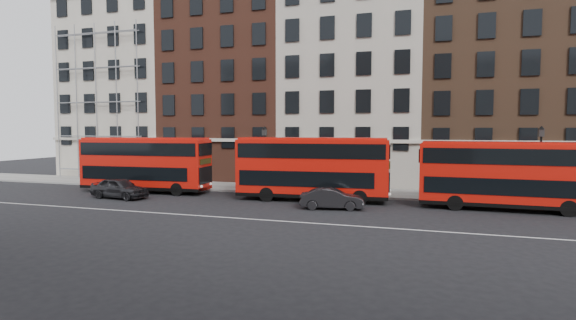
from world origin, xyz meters
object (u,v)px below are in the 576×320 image
(bus_a, at_px, (145,163))
(car_rear, at_px, (120,188))
(car_front, at_px, (332,199))
(bus_b, at_px, (312,167))
(bus_c, at_px, (504,174))

(bus_a, xyz_separation_m, car_rear, (0.12, -3.41, -1.65))
(bus_a, height_order, car_front, bus_a)
(bus_b, relative_size, bus_c, 1.06)
(bus_a, distance_m, car_rear, 3.79)
(car_rear, bearing_deg, car_front, -81.69)
(bus_c, bearing_deg, car_rear, -171.43)
(bus_b, bearing_deg, bus_c, -4.56)
(bus_b, distance_m, car_rear, 14.65)
(bus_b, xyz_separation_m, car_rear, (-14.15, -3.40, -1.70))
(car_rear, bearing_deg, bus_a, 8.79)
(bus_a, bearing_deg, car_front, -13.41)
(bus_b, distance_m, car_front, 4.07)
(bus_b, relative_size, car_front, 2.70)
(car_front, bearing_deg, car_rear, 81.00)
(bus_a, relative_size, car_rear, 2.37)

